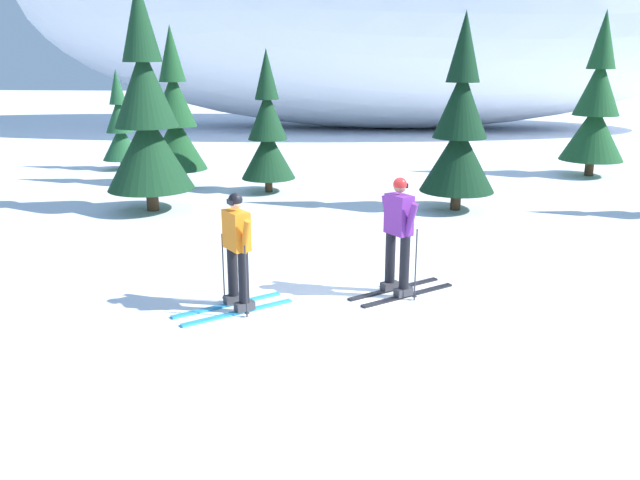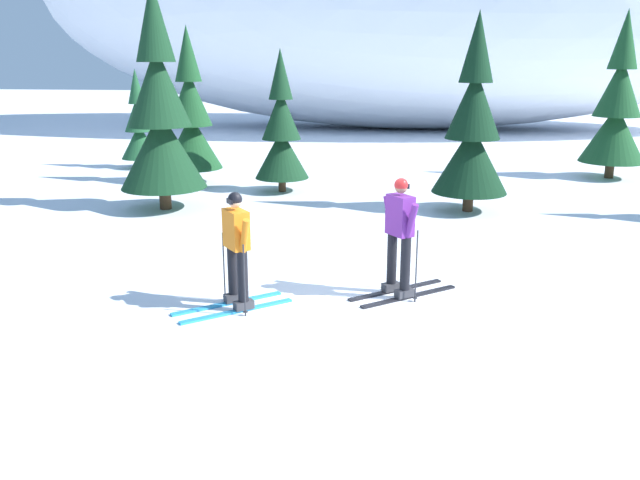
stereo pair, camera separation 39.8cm
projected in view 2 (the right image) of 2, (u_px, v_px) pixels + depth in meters
The scene contains 9 objects.
ground_plane at pixel (331, 291), 10.12m from camera, with size 120.00×120.00×0.00m, color white.
skier_purple_jacket at pixel (400, 235), 9.66m from camera, with size 1.65×1.41×1.82m.
skier_orange_jacket at pixel (236, 248), 9.21m from camera, with size 1.64×1.42×1.71m.
pine_tree_far_left at pixel (139, 127), 20.93m from camera, with size 1.22×1.22×3.17m.
pine_tree_left at pixel (191, 119), 18.22m from camera, with size 1.69×1.69×4.37m.
pine_tree_center_left at pixel (160, 117), 14.96m from camera, with size 2.01×2.01×5.21m.
pine_tree_center at pixel (281, 133), 17.15m from camera, with size 1.45×1.45×3.75m.
pine_tree_center_right at pixel (472, 130), 14.82m from camera, with size 1.75×1.75×4.53m.
pine_tree_right at pixel (617, 110), 18.97m from camera, with size 1.88×1.88×4.86m.
Camera 2 is at (0.96, -9.47, 3.53)m, focal length 36.33 mm.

